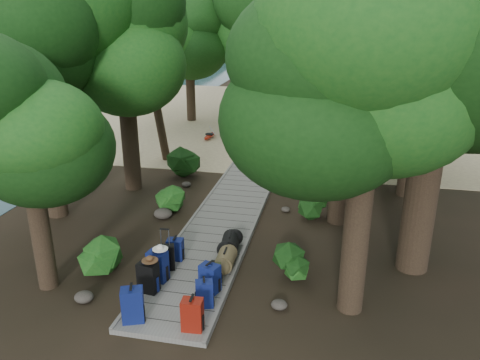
% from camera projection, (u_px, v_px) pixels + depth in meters
% --- Properties ---
extents(ground, '(120.00, 120.00, 0.00)m').
position_uv_depth(ground, '(220.00, 230.00, 13.70)').
color(ground, black).
rests_on(ground, ground).
extents(sand_beach, '(40.00, 22.00, 0.02)m').
position_uv_depth(sand_beach, '(285.00, 117.00, 28.42)').
color(sand_beach, tan).
rests_on(sand_beach, ground).
extents(distant_hill, '(32.00, 16.00, 12.00)m').
position_uv_depth(distant_hill, '(28.00, 57.00, 65.63)').
color(distant_hill, black).
rests_on(distant_hill, ground).
extents(boardwalk, '(2.00, 12.00, 0.12)m').
position_uv_depth(boardwalk, '(228.00, 215.00, 14.60)').
color(boardwalk, slate).
rests_on(boardwalk, ground).
extents(backpack_left_a, '(0.52, 0.44, 0.82)m').
position_uv_depth(backpack_left_a, '(132.00, 303.00, 9.39)').
color(backpack_left_a, navy).
rests_on(backpack_left_a, boardwalk).
extents(backpack_left_b, '(0.47, 0.36, 0.79)m').
position_uv_depth(backpack_left_b, '(148.00, 276.00, 10.40)').
color(backpack_left_b, black).
rests_on(backpack_left_b, boardwalk).
extents(backpack_left_c, '(0.49, 0.38, 0.81)m').
position_uv_depth(backpack_left_c, '(158.00, 264.00, 10.83)').
color(backpack_left_c, navy).
rests_on(backpack_left_c, boardwalk).
extents(backpack_left_d, '(0.42, 0.32, 0.61)m').
position_uv_depth(backpack_left_d, '(175.00, 248.00, 11.79)').
color(backpack_left_d, navy).
rests_on(backpack_left_d, boardwalk).
extents(backpack_right_a, '(0.43, 0.32, 0.74)m').
position_uv_depth(backpack_right_a, '(192.00, 313.00, 9.15)').
color(backpack_right_a, maroon).
rests_on(backpack_right_a, boardwalk).
extents(backpack_right_b, '(0.43, 0.36, 0.66)m').
position_uv_depth(backpack_right_b, '(204.00, 292.00, 9.89)').
color(backpack_right_b, navy).
rests_on(backpack_right_b, boardwalk).
extents(backpack_right_c, '(0.50, 0.42, 0.73)m').
position_uv_depth(backpack_right_c, '(210.00, 277.00, 10.42)').
color(backpack_right_c, navy).
rests_on(backpack_right_c, boardwalk).
extents(backpack_right_d, '(0.39, 0.32, 0.51)m').
position_uv_depth(backpack_right_d, '(214.00, 272.00, 10.79)').
color(backpack_right_d, '#323A18').
rests_on(backpack_right_d, boardwalk).
extents(duffel_right_khaki, '(0.48, 0.69, 0.45)m').
position_uv_depth(duffel_right_khaki, '(225.00, 259.00, 11.41)').
color(duffel_right_khaki, brown).
rests_on(duffel_right_khaki, boardwalk).
extents(duffel_right_black, '(0.55, 0.79, 0.46)m').
position_uv_depth(duffel_right_black, '(230.00, 243.00, 12.20)').
color(duffel_right_black, black).
rests_on(duffel_right_black, boardwalk).
extents(suitcase_on_boardwalk, '(0.46, 0.35, 0.64)m').
position_uv_depth(suitcase_on_boardwalk, '(166.00, 257.00, 11.32)').
color(suitcase_on_boardwalk, black).
rests_on(suitcase_on_boardwalk, boardwalk).
extents(lone_suitcase_on_sand, '(0.48, 0.33, 0.69)m').
position_uv_depth(lone_suitcase_on_sand, '(269.00, 147.00, 20.77)').
color(lone_suitcase_on_sand, black).
rests_on(lone_suitcase_on_sand, sand_beach).
extents(hat_brown, '(0.36, 0.36, 0.11)m').
position_uv_depth(hat_brown, '(150.00, 258.00, 10.23)').
color(hat_brown, '#51351E').
rests_on(hat_brown, backpack_left_b).
extents(hat_white, '(0.36, 0.36, 0.12)m').
position_uv_depth(hat_white, '(160.00, 247.00, 10.66)').
color(hat_white, silver).
rests_on(hat_white, backpack_left_c).
extents(kayak, '(0.71, 3.04, 0.30)m').
position_uv_depth(kayak, '(209.00, 135.00, 23.55)').
color(kayak, '#9E1D0D').
rests_on(kayak, sand_beach).
extents(sun_lounger, '(0.91, 1.72, 0.53)m').
position_uv_depth(sun_lounger, '(323.00, 142.00, 21.89)').
color(sun_lounger, silver).
rests_on(sun_lounger, sand_beach).
extents(tree_right_a, '(4.66, 4.66, 7.77)m').
position_uv_depth(tree_right_a, '(366.00, 134.00, 8.81)').
color(tree_right_a, black).
rests_on(tree_right_a, ground).
extents(tree_right_b, '(6.15, 6.15, 10.99)m').
position_uv_depth(tree_right_b, '(443.00, 39.00, 9.86)').
color(tree_right_b, black).
rests_on(tree_right_b, ground).
extents(tree_right_c, '(5.48, 5.48, 9.49)m').
position_uv_depth(tree_right_c, '(350.00, 62.00, 12.71)').
color(tree_right_c, black).
rests_on(tree_right_c, ground).
extents(tree_right_d, '(5.86, 5.86, 10.75)m').
position_uv_depth(tree_right_d, '(428.00, 34.00, 14.58)').
color(tree_right_d, black).
rests_on(tree_right_d, ground).
extents(tree_right_e, '(4.61, 4.61, 8.30)m').
position_uv_depth(tree_right_e, '(370.00, 63.00, 18.26)').
color(tree_right_e, black).
rests_on(tree_right_e, ground).
extents(tree_right_f, '(6.15, 6.15, 10.98)m').
position_uv_depth(tree_right_f, '(428.00, 26.00, 18.74)').
color(tree_right_f, black).
rests_on(tree_right_f, ground).
extents(tree_left_a, '(3.77, 3.77, 6.28)m').
position_uv_depth(tree_left_a, '(29.00, 158.00, 9.89)').
color(tree_left_a, black).
rests_on(tree_left_a, ground).
extents(tree_left_b, '(4.87, 4.87, 8.76)m').
position_uv_depth(tree_left_b, '(38.00, 74.00, 13.29)').
color(tree_left_b, black).
rests_on(tree_left_b, ground).
extents(tree_left_c, '(4.90, 4.90, 8.53)m').
position_uv_depth(tree_left_c, '(124.00, 68.00, 15.56)').
color(tree_left_c, black).
rests_on(tree_left_c, ground).
extents(tree_back_a, '(5.19, 5.19, 8.98)m').
position_uv_depth(tree_back_a, '(264.00, 40.00, 26.63)').
color(tree_back_a, black).
rests_on(tree_back_a, ground).
extents(tree_back_b, '(6.11, 6.11, 10.90)m').
position_uv_depth(tree_back_b, '(317.00, 23.00, 26.02)').
color(tree_back_b, black).
rests_on(tree_back_b, ground).
extents(tree_back_c, '(4.77, 4.77, 8.59)m').
position_uv_depth(tree_back_c, '(379.00, 45.00, 25.64)').
color(tree_back_c, black).
rests_on(tree_back_c, ground).
extents(tree_back_d, '(4.45, 4.45, 7.41)m').
position_uv_depth(tree_back_d, '(189.00, 56.00, 26.24)').
color(tree_back_d, black).
rests_on(tree_back_d, ground).
extents(palm_right_a, '(4.91, 4.91, 8.38)m').
position_uv_depth(palm_right_a, '(330.00, 67.00, 16.72)').
color(palm_right_a, '#103C11').
rests_on(palm_right_a, ground).
extents(palm_right_b, '(4.25, 4.25, 8.21)m').
position_uv_depth(palm_right_b, '(381.00, 56.00, 21.39)').
color(palm_right_b, '#103C11').
rests_on(palm_right_b, ground).
extents(palm_right_c, '(4.31, 4.31, 6.86)m').
position_uv_depth(palm_right_c, '(319.00, 65.00, 23.98)').
color(palm_right_c, '#103C11').
rests_on(palm_right_c, ground).
extents(palm_left_a, '(4.75, 4.75, 7.56)m').
position_uv_depth(palm_left_a, '(155.00, 71.00, 18.94)').
color(palm_left_a, '#103C11').
rests_on(palm_left_a, ground).
extents(rock_left_a, '(0.43, 0.39, 0.24)m').
position_uv_depth(rock_left_a, '(84.00, 297.00, 10.31)').
color(rock_left_a, '#4C473F').
rests_on(rock_left_a, ground).
extents(rock_left_b, '(0.35, 0.32, 0.19)m').
position_uv_depth(rock_left_b, '(97.00, 259.00, 11.92)').
color(rock_left_b, '#4C473F').
rests_on(rock_left_b, ground).
extents(rock_left_c, '(0.57, 0.52, 0.32)m').
position_uv_depth(rock_left_c, '(163.00, 213.00, 14.47)').
color(rock_left_c, '#4C473F').
rests_on(rock_left_c, ground).
extents(rock_left_d, '(0.34, 0.30, 0.18)m').
position_uv_depth(rock_left_d, '(186.00, 184.00, 17.09)').
color(rock_left_d, '#4C473F').
rests_on(rock_left_d, ground).
extents(rock_right_a, '(0.36, 0.32, 0.20)m').
position_uv_depth(rock_right_a, '(279.00, 305.00, 10.08)').
color(rock_right_a, '#4C473F').
rests_on(rock_right_a, ground).
extents(rock_right_b, '(0.42, 0.38, 0.23)m').
position_uv_depth(rock_right_b, '(290.00, 253.00, 12.18)').
color(rock_right_b, '#4C473F').
rests_on(rock_right_b, ground).
extents(rock_right_c, '(0.28, 0.25, 0.16)m').
position_uv_depth(rock_right_c, '(286.00, 209.00, 14.97)').
color(rock_right_c, '#4C473F').
rests_on(rock_right_c, ground).
extents(rock_right_d, '(0.50, 0.45, 0.27)m').
position_uv_depth(rock_right_d, '(318.00, 187.00, 16.72)').
color(rock_right_d, '#4C473F').
rests_on(rock_right_d, ground).
extents(shrub_left_a, '(1.06, 1.06, 0.95)m').
position_uv_depth(shrub_left_a, '(102.00, 259.00, 11.19)').
color(shrub_left_a, '#185018').
rests_on(shrub_left_a, ground).
extents(shrub_left_b, '(0.96, 0.96, 0.86)m').
position_uv_depth(shrub_left_b, '(172.00, 198.00, 14.93)').
color(shrub_left_b, '#185018').
rests_on(shrub_left_b, ground).
extents(shrub_left_c, '(1.27, 1.27, 1.15)m').
position_uv_depth(shrub_left_c, '(184.00, 163.00, 17.92)').
color(shrub_left_c, '#185018').
rests_on(shrub_left_c, ground).
extents(shrub_right_a, '(0.89, 0.89, 0.80)m').
position_uv_depth(shrub_right_a, '(292.00, 264.00, 11.09)').
color(shrub_right_a, '#185018').
rests_on(shrub_right_a, ground).
extents(shrub_right_b, '(1.12, 1.12, 1.01)m').
position_uv_depth(shrub_right_b, '(311.00, 202.00, 14.42)').
color(shrub_right_b, '#185018').
rests_on(shrub_right_b, ground).
extents(shrub_right_c, '(0.80, 0.80, 0.72)m').
position_uv_depth(shrub_right_c, '(307.00, 168.00, 17.97)').
color(shrub_right_c, '#185018').
rests_on(shrub_right_c, ground).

